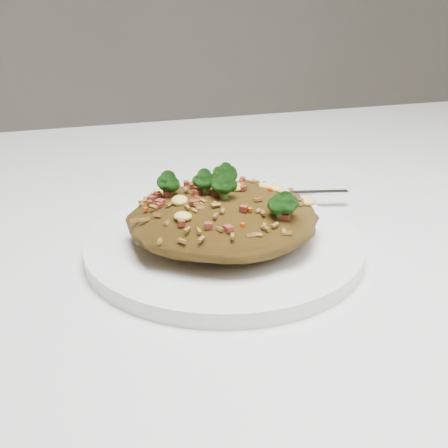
# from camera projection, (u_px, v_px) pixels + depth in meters

# --- Properties ---
(dining_table) EXTENTS (1.20, 0.80, 0.75)m
(dining_table) POSITION_uv_depth(u_px,v_px,m) (172.00, 308.00, 0.64)
(dining_table) COLOR silver
(dining_table) RESTS_ON ground
(plate) EXTENTS (0.24, 0.24, 0.01)m
(plate) POSITION_uv_depth(u_px,v_px,m) (224.00, 247.00, 0.55)
(plate) COLOR white
(plate) RESTS_ON dining_table
(fried_rice) EXTENTS (0.17, 0.15, 0.06)m
(fried_rice) POSITION_uv_depth(u_px,v_px,m) (224.00, 210.00, 0.54)
(fried_rice) COLOR brown
(fried_rice) RESTS_ON plate
(fork) EXTENTS (0.16, 0.05, 0.00)m
(fork) POSITION_uv_depth(u_px,v_px,m) (279.00, 193.00, 0.65)
(fork) COLOR silver
(fork) RESTS_ON plate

